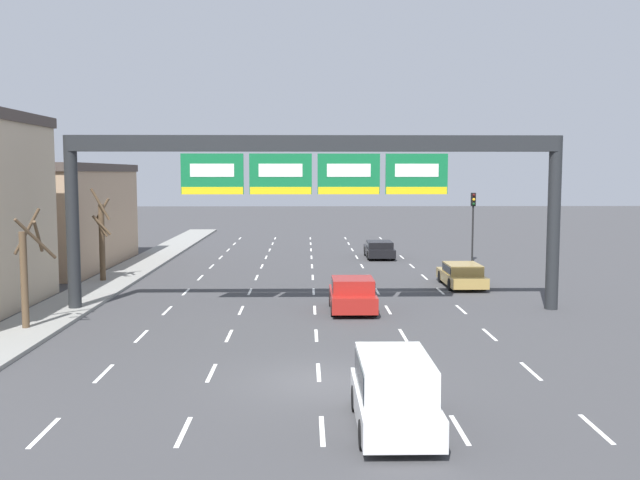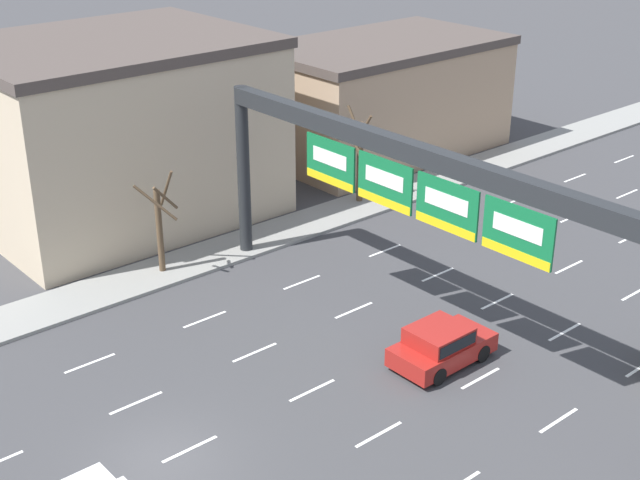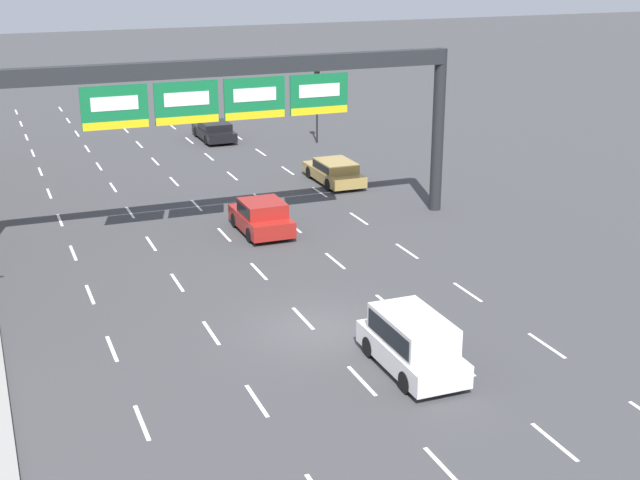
{
  "view_description": "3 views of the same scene",
  "coord_description": "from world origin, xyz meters",
  "px_view_note": "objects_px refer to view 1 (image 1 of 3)",
  "views": [
    {
      "loc": [
        -0.37,
        -20.5,
        6.15
      ],
      "look_at": [
        0.18,
        7.98,
        3.45
      ],
      "focal_mm": 40.0,
      "sensor_mm": 36.0,
      "label": 1
    },
    {
      "loc": [
        19.84,
        -10.69,
        17.31
      ],
      "look_at": [
        -3.56,
        9.41,
        3.5
      ],
      "focal_mm": 50.0,
      "sensor_mm": 36.0,
      "label": 2
    },
    {
      "loc": [
        -10.0,
        -25.75,
        12.52
      ],
      "look_at": [
        1.37,
        2.82,
        2.15
      ],
      "focal_mm": 50.0,
      "sensor_mm": 36.0,
      "label": 3
    }
  ],
  "objects_px": {
    "car_black": "(379,249)",
    "tree_bare_second": "(26,269)",
    "traffic_light_near_gantry": "(473,213)",
    "tree_bare_closest": "(102,236)",
    "suv_white": "(394,389)",
    "sign_gantry": "(315,173)",
    "car_gold": "(462,274)",
    "car_red": "(352,294)"
  },
  "relations": [
    {
      "from": "car_black",
      "to": "car_gold",
      "type": "bearing_deg",
      "value": -76.53
    },
    {
      "from": "car_gold",
      "to": "car_black",
      "type": "relative_size",
      "value": 1.04
    },
    {
      "from": "sign_gantry",
      "to": "traffic_light_near_gantry",
      "type": "bearing_deg",
      "value": 56.15
    },
    {
      "from": "sign_gantry",
      "to": "suv_white",
      "type": "height_order",
      "value": "sign_gantry"
    },
    {
      "from": "tree_bare_closest",
      "to": "sign_gantry",
      "type": "bearing_deg",
      "value": -34.56
    },
    {
      "from": "suv_white",
      "to": "car_black",
      "type": "height_order",
      "value": "suv_white"
    },
    {
      "from": "suv_white",
      "to": "car_red",
      "type": "bearing_deg",
      "value": 90.23
    },
    {
      "from": "sign_gantry",
      "to": "car_red",
      "type": "relative_size",
      "value": 5.61
    },
    {
      "from": "car_black",
      "to": "sign_gantry",
      "type": "bearing_deg",
      "value": -104.1
    },
    {
      "from": "traffic_light_near_gantry",
      "to": "car_gold",
      "type": "bearing_deg",
      "value": -106.24
    },
    {
      "from": "car_black",
      "to": "tree_bare_second",
      "type": "xyz_separation_m",
      "value": [
        -16.07,
        -23.59,
        1.77
      ]
    },
    {
      "from": "car_gold",
      "to": "tree_bare_closest",
      "type": "relative_size",
      "value": 0.91
    },
    {
      "from": "car_red",
      "to": "traffic_light_near_gantry",
      "type": "bearing_deg",
      "value": 60.96
    },
    {
      "from": "suv_white",
      "to": "traffic_light_near_gantry",
      "type": "relative_size",
      "value": 0.89
    },
    {
      "from": "car_gold",
      "to": "sign_gantry",
      "type": "bearing_deg",
      "value": -141.35
    },
    {
      "from": "car_black",
      "to": "tree_bare_second",
      "type": "height_order",
      "value": "tree_bare_second"
    },
    {
      "from": "suv_white",
      "to": "traffic_light_near_gantry",
      "type": "height_order",
      "value": "traffic_light_near_gantry"
    },
    {
      "from": "car_red",
      "to": "car_black",
      "type": "height_order",
      "value": "car_red"
    },
    {
      "from": "sign_gantry",
      "to": "suv_white",
      "type": "distance_m",
      "value": 15.85
    },
    {
      "from": "car_red",
      "to": "car_black",
      "type": "xyz_separation_m",
      "value": [
        3.23,
        19.87,
        -0.13
      ]
    },
    {
      "from": "suv_white",
      "to": "car_red",
      "type": "distance_m",
      "value": 14.53
    },
    {
      "from": "tree_bare_second",
      "to": "suv_white",
      "type": "bearing_deg",
      "value": -39.94
    },
    {
      "from": "tree_bare_second",
      "to": "car_red",
      "type": "bearing_deg",
      "value": 16.15
    },
    {
      "from": "tree_bare_closest",
      "to": "tree_bare_second",
      "type": "bearing_deg",
      "value": -87.33
    },
    {
      "from": "suv_white",
      "to": "car_gold",
      "type": "xyz_separation_m",
      "value": [
        6.3,
        21.32,
        -0.29
      ]
    },
    {
      "from": "car_gold",
      "to": "traffic_light_near_gantry",
      "type": "distance_m",
      "value": 10.57
    },
    {
      "from": "car_gold",
      "to": "tree_bare_closest",
      "type": "xyz_separation_m",
      "value": [
        -19.77,
        1.67,
        1.93
      ]
    },
    {
      "from": "suv_white",
      "to": "tree_bare_closest",
      "type": "height_order",
      "value": "tree_bare_closest"
    },
    {
      "from": "car_black",
      "to": "tree_bare_closest",
      "type": "height_order",
      "value": "tree_bare_closest"
    },
    {
      "from": "car_gold",
      "to": "traffic_light_near_gantry",
      "type": "height_order",
      "value": "traffic_light_near_gantry"
    },
    {
      "from": "car_gold",
      "to": "tree_bare_second",
      "type": "relative_size",
      "value": 1.01
    },
    {
      "from": "car_gold",
      "to": "car_black",
      "type": "height_order",
      "value": "car_gold"
    },
    {
      "from": "car_red",
      "to": "traffic_light_near_gantry",
      "type": "height_order",
      "value": "traffic_light_near_gantry"
    },
    {
      "from": "tree_bare_second",
      "to": "sign_gantry",
      "type": "bearing_deg",
      "value": 20.08
    },
    {
      "from": "car_gold",
      "to": "car_black",
      "type": "distance_m",
      "value": 13.45
    },
    {
      "from": "sign_gantry",
      "to": "traffic_light_near_gantry",
      "type": "height_order",
      "value": "sign_gantry"
    },
    {
      "from": "car_black",
      "to": "tree_bare_second",
      "type": "relative_size",
      "value": 0.98
    },
    {
      "from": "car_gold",
      "to": "traffic_light_near_gantry",
      "type": "relative_size",
      "value": 0.98
    },
    {
      "from": "suv_white",
      "to": "sign_gantry",
      "type": "bearing_deg",
      "value": 96.63
    },
    {
      "from": "traffic_light_near_gantry",
      "to": "car_black",
      "type": "bearing_deg",
      "value": 151.34
    },
    {
      "from": "suv_white",
      "to": "car_gold",
      "type": "distance_m",
      "value": 22.23
    },
    {
      "from": "sign_gantry",
      "to": "car_black",
      "type": "height_order",
      "value": "sign_gantry"
    }
  ]
}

